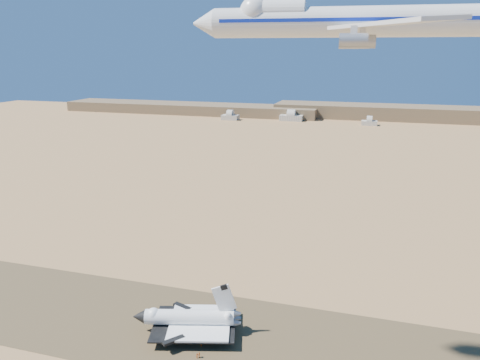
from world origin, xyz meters
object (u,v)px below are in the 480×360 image
(crew_a, at_px, (201,344))
(crew_c, at_px, (199,355))
(chase_jet_c, at_px, (443,32))
(carrier_747, at_px, (360,21))
(crew_b, at_px, (197,356))
(shuttle, at_px, (189,319))

(crew_a, relative_size, crew_c, 1.04)
(chase_jet_c, bearing_deg, carrier_747, -116.44)
(crew_b, height_order, crew_c, crew_c)
(carrier_747, bearing_deg, shuttle, 166.34)
(crew_b, bearing_deg, chase_jet_c, -62.42)
(crew_a, relative_size, crew_b, 1.22)
(crew_a, xyz_separation_m, chase_jet_c, (64.69, 44.08, 93.84))
(crew_a, height_order, chase_jet_c, chase_jet_c)
(shuttle, relative_size, crew_a, 18.63)
(carrier_747, bearing_deg, chase_jet_c, 58.05)
(crew_b, xyz_separation_m, crew_c, (0.46, 0.35, 0.14))
(crew_c, bearing_deg, shuttle, 8.63)
(crew_b, bearing_deg, crew_a, -0.97)
(crew_a, distance_m, crew_c, 5.55)
(crew_a, bearing_deg, shuttle, 31.54)
(carrier_747, height_order, crew_a, carrier_747)
(crew_c, relative_size, chase_jet_c, 0.11)
(carrier_747, height_order, chase_jet_c, carrier_747)
(carrier_747, relative_size, crew_b, 56.65)
(carrier_747, distance_m, crew_c, 103.27)
(crew_b, distance_m, crew_c, 0.60)
(crew_a, bearing_deg, chase_jet_c, -70.91)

